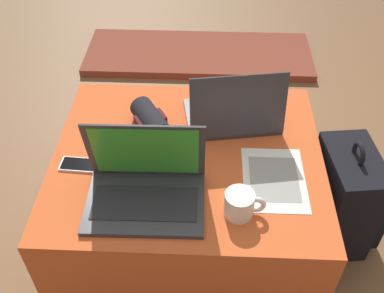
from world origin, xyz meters
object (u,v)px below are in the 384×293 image
(cell_phone, at_px, (80,165))
(backpack, at_px, (345,199))
(laptop_near, at_px, (145,185))
(paper_sheet, at_px, (274,179))
(wrist_brace, at_px, (150,119))
(coffee_mug, at_px, (241,204))
(laptop_far, at_px, (233,113))

(cell_phone, height_order, backpack, backpack)
(laptop_near, xyz_separation_m, cell_phone, (-0.25, 0.13, -0.05))
(paper_sheet, xyz_separation_m, wrist_brace, (-0.45, 0.24, 0.04))
(laptop_near, height_order, coffee_mug, laptop_near)
(laptop_near, distance_m, laptop_far, 0.48)
(laptop_far, height_order, paper_sheet, laptop_far)
(backpack, distance_m, paper_sheet, 0.39)
(laptop_near, height_order, cell_phone, laptop_near)
(laptop_near, height_order, paper_sheet, laptop_near)
(laptop_near, xyz_separation_m, laptop_far, (0.29, 0.38, -0.00))
(laptop_near, height_order, backpack, laptop_near)
(backpack, bearing_deg, paper_sheet, 101.00)
(laptop_near, distance_m, paper_sheet, 0.44)
(laptop_far, height_order, cell_phone, laptop_far)
(laptop_far, relative_size, cell_phone, 2.78)
(cell_phone, height_order, wrist_brace, wrist_brace)
(backpack, bearing_deg, laptop_near, 97.90)
(paper_sheet, distance_m, coffee_mug, 0.20)
(laptop_far, relative_size, coffee_mug, 2.94)
(backpack, bearing_deg, laptop_far, 60.40)
(laptop_far, xyz_separation_m, coffee_mug, (0.01, -0.43, -0.01))
(paper_sheet, height_order, wrist_brace, wrist_brace)
(wrist_brace, bearing_deg, laptop_near, -86.27)
(paper_sheet, distance_m, wrist_brace, 0.51)
(backpack, bearing_deg, wrist_brace, 72.18)
(coffee_mug, bearing_deg, cell_phone, 161.58)
(laptop_far, xyz_separation_m, wrist_brace, (-0.31, -0.04, -0.01))
(cell_phone, distance_m, wrist_brace, 0.31)
(backpack, distance_m, wrist_brace, 0.81)
(backpack, xyz_separation_m, wrist_brace, (-0.75, 0.14, 0.25))
(laptop_far, relative_size, paper_sheet, 1.29)
(paper_sheet, bearing_deg, laptop_far, 114.94)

